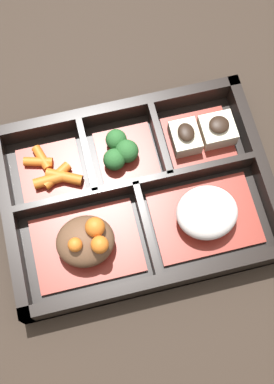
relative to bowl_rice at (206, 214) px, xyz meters
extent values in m
plane|color=black|center=(0.07, -0.05, -0.03)|extent=(3.00, 3.00, 0.00)
cube|color=black|center=(0.07, -0.05, -0.02)|extent=(0.33, 0.24, 0.01)
cube|color=black|center=(0.07, -0.16, -0.01)|extent=(0.33, 0.01, 0.04)
cube|color=black|center=(0.07, 0.07, -0.01)|extent=(0.33, 0.01, 0.04)
cube|color=black|center=(-0.08, -0.05, -0.01)|extent=(0.01, 0.24, 0.04)
cube|color=black|center=(0.23, -0.05, -0.01)|extent=(0.01, 0.24, 0.04)
cube|color=black|center=(0.07, -0.06, -0.01)|extent=(0.30, 0.01, 0.04)
cube|color=black|center=(0.03, -0.11, -0.01)|extent=(0.01, 0.10, 0.04)
cube|color=black|center=(0.12, -0.11, -0.01)|extent=(0.01, 0.10, 0.04)
cube|color=black|center=(0.07, 0.00, -0.01)|extent=(0.01, 0.12, 0.04)
cube|color=maroon|center=(0.00, 0.00, -0.02)|extent=(0.13, 0.09, 0.01)
ellipsoid|color=silver|center=(0.00, 0.00, 0.01)|extent=(0.07, 0.07, 0.04)
cube|color=maroon|center=(0.15, 0.00, -0.02)|extent=(0.13, 0.09, 0.01)
ellipsoid|color=brown|center=(0.15, 0.00, 0.00)|extent=(0.07, 0.06, 0.04)
sphere|color=#D1661E|center=(0.13, -0.01, 0.03)|extent=(0.02, 0.02, 0.02)
sphere|color=#D1661E|center=(0.13, 0.01, 0.03)|extent=(0.02, 0.02, 0.02)
sphere|color=#D1661E|center=(0.16, 0.01, 0.03)|extent=(0.02, 0.02, 0.02)
cube|color=maroon|center=(-0.02, -0.11, -0.02)|extent=(0.08, 0.08, 0.01)
cube|color=beige|center=(-0.05, -0.11, 0.00)|extent=(0.04, 0.04, 0.02)
ellipsoid|color=black|center=(-0.05, -0.11, 0.01)|extent=(0.03, 0.02, 0.01)
cube|color=beige|center=(0.00, -0.11, 0.00)|extent=(0.04, 0.04, 0.02)
ellipsoid|color=black|center=(0.00, -0.11, 0.01)|extent=(0.02, 0.03, 0.01)
cube|color=maroon|center=(0.08, -0.11, -0.02)|extent=(0.07, 0.08, 0.01)
sphere|color=#265B28|center=(0.08, -0.12, 0.00)|extent=(0.03, 0.03, 0.03)
sphere|color=#265B28|center=(0.07, -0.10, 0.00)|extent=(0.03, 0.03, 0.03)
sphere|color=#265B28|center=(0.07, -0.10, 0.00)|extent=(0.02, 0.02, 0.02)
sphere|color=#265B28|center=(0.09, -0.10, 0.00)|extent=(0.03, 0.03, 0.03)
cube|color=maroon|center=(0.17, -0.11, -0.02)|extent=(0.08, 0.08, 0.01)
cylinder|color=#D1661E|center=(0.18, -0.12, -0.01)|extent=(0.02, 0.04, 0.01)
cylinder|color=#D1661E|center=(0.19, -0.12, -0.01)|extent=(0.04, 0.02, 0.01)
cylinder|color=#D1661E|center=(0.16, -0.09, -0.01)|extent=(0.05, 0.03, 0.01)
cylinder|color=#D1661E|center=(0.18, -0.09, -0.01)|extent=(0.04, 0.02, 0.01)
cylinder|color=#D1661E|center=(0.17, -0.10, -0.01)|extent=(0.04, 0.03, 0.01)
camera|label=1|loc=(0.13, 0.17, 0.62)|focal=50.00mm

